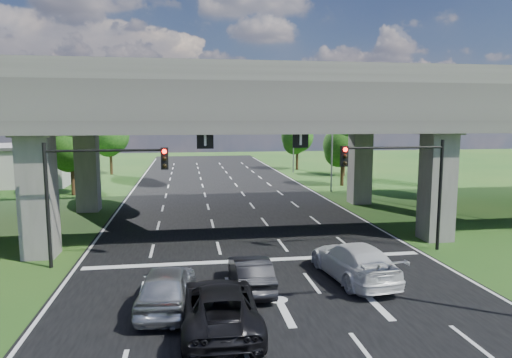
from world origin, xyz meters
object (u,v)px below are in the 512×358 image
object	(u,v)px
signal_left	(94,180)
car_white	(354,261)
car_dark	(250,273)
signal_right	(403,174)
car_trailing	(220,306)
streetlight_beyond	(291,129)
streetlight_far	(328,132)
car_silver	(167,287)

from	to	relation	value
signal_left	car_white	xyz separation A→B (m)	(11.59, -3.74, -3.34)
car_dark	signal_right	bearing A→B (deg)	-154.61
signal_right	car_trailing	xyz separation A→B (m)	(-10.27, -7.62, -3.39)
streetlight_beyond	car_white	world-z (taller)	streetlight_beyond
signal_right	streetlight_far	bearing A→B (deg)	83.53
streetlight_far	car_dark	distance (m)	27.20
streetlight_beyond	car_dark	world-z (taller)	streetlight_beyond
streetlight_far	car_silver	distance (m)	29.89
signal_left	car_trailing	size ratio (longest dim) A/B	1.09
car_dark	signal_left	bearing A→B (deg)	-32.42
signal_right	car_silver	world-z (taller)	signal_right
signal_left	streetlight_far	distance (m)	26.95
car_silver	car_dark	distance (m)	3.64
car_dark	car_white	distance (m)	4.72
car_silver	car_dark	size ratio (longest dim) A/B	1.13
car_silver	signal_right	bearing A→B (deg)	-149.44
signal_right	car_silver	xyz separation A→B (m)	(-12.11, -5.67, -3.34)
streetlight_far	car_white	world-z (taller)	streetlight_far
signal_right	signal_left	xyz separation A→B (m)	(-15.65, 0.00, 0.00)
streetlight_beyond	signal_left	bearing A→B (deg)	-116.43
signal_right	signal_left	bearing A→B (deg)	180.00
signal_right	streetlight_far	size ratio (longest dim) A/B	0.60
signal_left	car_dark	distance (m)	8.82
car_silver	car_dark	bearing A→B (deg)	-151.97
signal_left	streetlight_beyond	distance (m)	40.30
streetlight_far	car_white	bearing A→B (deg)	-104.90
signal_left	streetlight_far	bearing A→B (deg)	48.22
car_dark	car_silver	bearing A→B (deg)	21.92
streetlight_beyond	car_trailing	distance (m)	45.72
streetlight_beyond	streetlight_far	bearing A→B (deg)	-90.00
car_silver	car_dark	world-z (taller)	car_silver
signal_left	streetlight_far	world-z (taller)	streetlight_far
car_silver	signal_left	bearing A→B (deg)	-52.53
signal_left	streetlight_beyond	world-z (taller)	streetlight_beyond
signal_left	car_white	size ratio (longest dim) A/B	1.07
streetlight_far	streetlight_beyond	size ratio (longest dim) A/B	1.00
streetlight_far	car_dark	bearing A→B (deg)	-114.38
car_silver	car_trailing	size ratio (longest dim) A/B	0.87
signal_left	car_white	bearing A→B (deg)	-17.90
signal_left	streetlight_beyond	size ratio (longest dim) A/B	0.60
streetlight_far	car_dark	size ratio (longest dim) A/B	2.36
signal_right	car_trailing	size ratio (longest dim) A/B	1.09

